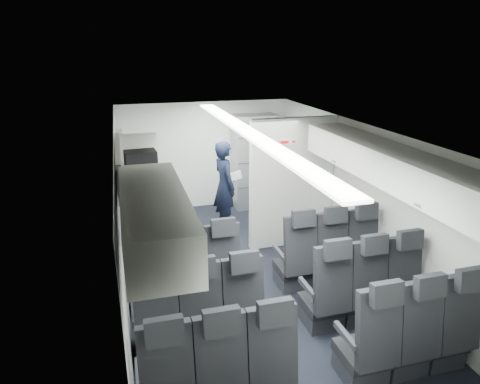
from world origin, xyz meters
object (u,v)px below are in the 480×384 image
seat_row_rear (318,358)px  galley_unit (254,162)px  seat_row_mid (284,305)px  boarding_door (124,190)px  flight_attendant (225,186)px  carry_on_bag (141,160)px  seat_row_front (259,267)px

seat_row_rear → galley_unit: size_ratio=1.75×
seat_row_mid → boarding_door: boarding_door is taller
galley_unit → boarding_door: (-2.59, -1.17, 0.00)m
seat_row_mid → boarding_door: size_ratio=1.79×
flight_attendant → carry_on_bag: bearing=128.5°
seat_row_front → boarding_door: boarding_door is taller
boarding_door → carry_on_bag: carry_on_bag is taller
seat_row_rear → boarding_door: bearing=112.9°
seat_row_rear → boarding_door: 4.25m
galley_unit → carry_on_bag: (-2.35, -2.65, 0.87)m
seat_row_front → seat_row_rear: bearing=-90.0°
seat_row_front → flight_attendant: size_ratio=2.05×
seat_row_rear → flight_attendant: flight_attendant is taller
seat_row_rear → boarding_door: (-1.64, 3.89, 0.55)m
galley_unit → carry_on_bag: bearing=-131.5°
seat_row_mid → flight_attendant: flight_attendant is taller
boarding_door → flight_attendant: bearing=6.4°
seat_row_rear → flight_attendant: (0.09, 4.08, 0.41)m
seat_row_front → seat_row_rear: same height
carry_on_bag → flight_attendant: bearing=43.3°
flight_attendant → boarding_door: bearing=86.4°
seat_row_mid → galley_unit: 4.30m
flight_attendant → seat_row_rear: bearing=168.8°
flight_attendant → carry_on_bag: 2.46m
seat_row_front → flight_attendant: (0.09, 2.28, 0.41)m
seat_row_mid → carry_on_bag: 2.49m
boarding_door → carry_on_bag: size_ratio=4.79×
seat_row_mid → seat_row_rear: 0.90m
seat_row_rear → galley_unit: galley_unit is taller
boarding_door → seat_row_front: bearing=-51.8°
seat_row_rear → flight_attendant: 4.10m
boarding_door → seat_row_mid: bearing=-61.2°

